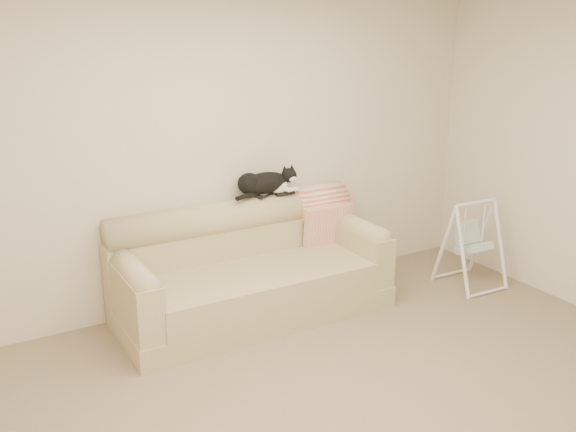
% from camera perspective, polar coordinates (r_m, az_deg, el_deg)
% --- Properties ---
extents(ground_plane, '(5.00, 5.00, 0.00)m').
position_cam_1_polar(ground_plane, '(4.19, 6.41, -16.89)').
color(ground_plane, '#77674F').
rests_on(ground_plane, ground).
extents(room_shell, '(5.04, 4.04, 2.60)m').
position_cam_1_polar(room_shell, '(3.56, 7.24, 3.88)').
color(room_shell, beige).
rests_on(room_shell, ground).
extents(sofa, '(2.20, 0.93, 0.90)m').
position_cam_1_polar(sofa, '(5.26, -3.46, -4.98)').
color(sofa, tan).
rests_on(sofa, ground).
extents(remote_a, '(0.18, 0.13, 0.03)m').
position_cam_1_polar(remote_a, '(5.40, -2.01, 1.90)').
color(remote_a, black).
rests_on(remote_a, sofa).
extents(remote_b, '(0.17, 0.05, 0.02)m').
position_cam_1_polar(remote_b, '(5.46, -0.26, 2.04)').
color(remote_b, black).
rests_on(remote_b, sofa).
extents(tuxedo_cat, '(0.61, 0.23, 0.24)m').
position_cam_1_polar(tuxedo_cat, '(5.39, -2.02, 2.97)').
color(tuxedo_cat, black).
rests_on(tuxedo_cat, sofa).
extents(throw_blanket, '(0.47, 0.38, 0.58)m').
position_cam_1_polar(throw_blanket, '(5.71, 2.82, 0.81)').
color(throw_blanket, '#E85C43').
rests_on(throw_blanket, sofa).
extents(baby_swing, '(0.50, 0.53, 0.80)m').
position_cam_1_polar(baby_swing, '(6.00, 16.02, -2.34)').
color(baby_swing, white).
rests_on(baby_swing, ground).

